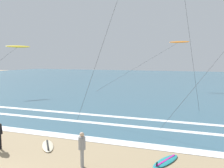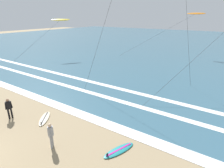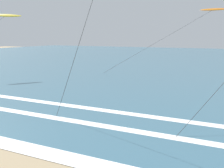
# 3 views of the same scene
# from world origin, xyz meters

# --- Properties ---
(ocean_surface) EXTENTS (140.00, 90.00, 0.01)m
(ocean_surface) POSITION_xyz_m (0.00, 52.40, 0.01)
(ocean_surface) COLOR #386075
(ocean_surface) RESTS_ON ground
(wave_foam_shoreline) EXTENTS (57.37, 0.96, 0.01)m
(wave_foam_shoreline) POSITION_xyz_m (1.46, 7.80, 0.01)
(wave_foam_shoreline) COLOR white
(wave_foam_shoreline) RESTS_ON ocean_surface
(wave_foam_mid_break) EXTENTS (37.74, 0.60, 0.01)m
(wave_foam_mid_break) POSITION_xyz_m (-1.40, 11.52, 0.01)
(wave_foam_mid_break) COLOR white
(wave_foam_mid_break) RESTS_ON ocean_surface
(wave_foam_outer_break) EXTENTS (58.80, 0.64, 0.01)m
(wave_foam_outer_break) POSITION_xyz_m (-1.07, 14.02, 0.01)
(wave_foam_outer_break) COLOR white
(wave_foam_outer_break) RESTS_ON ocean_surface
(kite_orange_high_left) EXTENTS (12.56, 8.39, 7.68)m
(kite_orange_high_left) POSITION_xyz_m (3.25, 36.45, 7.40)
(kite_orange_high_left) COLOR orange
(kite_orange_high_left) RESTS_ON ground
(kite_yellow_mid_center) EXTENTS (5.34, 8.77, 6.66)m
(kite_yellow_mid_center) POSITION_xyz_m (-15.74, 21.88, 6.41)
(kite_yellow_mid_center) COLOR yellow
(kite_yellow_mid_center) RESTS_ON ground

